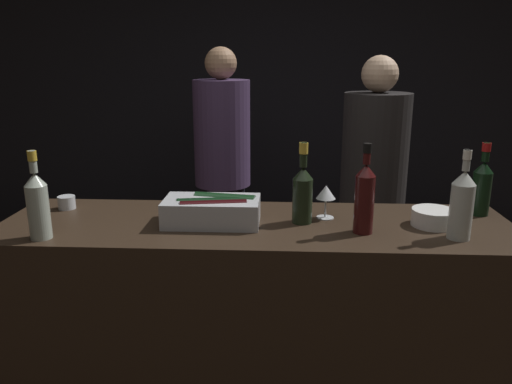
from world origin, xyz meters
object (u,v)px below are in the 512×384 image
bowl_white (433,217)px  champagne_bottle (303,191)px  wine_glass (326,194)px  person_in_hoodie (223,161)px  white_wine_bottle (462,203)px  red_wine_bottle_burgundy (482,185)px  rose_wine_bottle (38,203)px  red_wine_bottle_black_foil (365,196)px  candle_votive (67,202)px  ice_bin_with_bottles (213,209)px  person_blond_tee (373,181)px

bowl_white → champagne_bottle: (-0.52, 0.01, 0.09)m
wine_glass → person_in_hoodie: (-0.59, 1.34, -0.15)m
white_wine_bottle → red_wine_bottle_burgundy: bearing=58.2°
bowl_white → rose_wine_bottle: size_ratio=0.52×
champagne_bottle → red_wine_bottle_black_foil: bearing=-25.3°
candle_votive → rose_wine_bottle: bearing=-80.7°
red_wine_bottle_black_foil → person_in_hoodie: size_ratio=0.20×
rose_wine_bottle → person_in_hoodie: bearing=73.6°
rose_wine_bottle → person_in_hoodie: size_ratio=0.19×
red_wine_bottle_burgundy → person_in_hoodie: (-1.24, 1.26, -0.17)m
white_wine_bottle → wine_glass: bearing=155.5°
ice_bin_with_bottles → red_wine_bottle_black_foil: bearing=-7.5°
rose_wine_bottle → person_blond_tee: (1.43, 1.25, -0.21)m
white_wine_bottle → person_in_hoodie: person_in_hoodie is taller
ice_bin_with_bottles → red_wine_bottle_burgundy: red_wine_bottle_burgundy is taller
bowl_white → person_in_hoodie: bearing=125.4°
person_in_hoodie → person_blond_tee: bearing=0.5°
white_wine_bottle → rose_wine_bottle: bearing=-177.1°
ice_bin_with_bottles → rose_wine_bottle: size_ratio=1.16×
red_wine_bottle_burgundy → person_blond_tee: bearing=108.2°
red_wine_bottle_burgundy → white_wine_bottle: bearing=-121.8°
wine_glass → candle_votive: size_ratio=1.87×
ice_bin_with_bottles → wine_glass: (0.45, 0.09, 0.05)m
wine_glass → red_wine_bottle_burgundy: bearing=7.1°
ice_bin_with_bottles → person_blond_tee: 1.34m
person_in_hoodie → person_blond_tee: 1.03m
red_wine_bottle_burgundy → red_wine_bottle_black_foil: size_ratio=0.90×
ice_bin_with_bottles → person_in_hoodie: person_in_hoodie is taller
bowl_white → wine_glass: 0.43m
bowl_white → champagne_bottle: bearing=178.6°
wine_glass → white_wine_bottle: (0.47, -0.21, 0.03)m
candle_votive → rose_wine_bottle: (0.06, -0.37, 0.11)m
wine_glass → bowl_white: bearing=-10.0°
wine_glass → rose_wine_bottle: size_ratio=0.43×
red_wine_bottle_burgundy → champagne_bottle: 0.77m
rose_wine_bottle → person_in_hoodie: person_in_hoodie is taller
candle_votive → ice_bin_with_bottles: bearing=-13.9°
champagne_bottle → white_wine_bottle: bearing=-15.1°
wine_glass → white_wine_bottle: bearing=-24.5°
ice_bin_with_bottles → candle_votive: ice_bin_with_bottles is taller
champagne_bottle → person_blond_tee: (0.47, 1.02, -0.20)m
white_wine_bottle → ice_bin_with_bottles: bearing=172.5°
bowl_white → person_blond_tee: size_ratio=0.10×
white_wine_bottle → person_in_hoodie: (-1.06, 1.55, -0.18)m
wine_glass → red_wine_bottle_black_foil: (0.13, -0.17, 0.04)m
bowl_white → champagne_bottle: 0.53m
wine_glass → red_wine_bottle_black_foil: 0.22m
ice_bin_with_bottles → wine_glass: 0.46m
ice_bin_with_bottles → person_blond_tee: (0.82, 1.05, -0.13)m
red_wine_bottle_black_foil → white_wine_bottle: bearing=-7.7°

